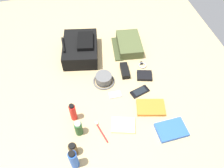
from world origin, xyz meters
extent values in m
cube|color=tan|center=(0.00, 0.00, -0.01)|extent=(2.64, 2.02, 0.02)
cube|color=black|center=(0.38, 0.17, 0.06)|extent=(0.39, 0.32, 0.12)
cube|color=black|center=(0.38, 0.12, 0.14)|extent=(0.21, 0.15, 0.03)
cylinder|color=black|center=(0.38, 0.29, 0.13)|extent=(0.16, 0.02, 0.02)
cube|color=#47512D|center=(0.38, -0.23, 0.04)|extent=(0.30, 0.22, 0.07)
cube|color=#394124|center=(0.38, -0.13, 0.01)|extent=(0.28, 0.09, 0.01)
cylinder|color=#595959|center=(0.07, 0.05, 0.04)|extent=(0.12, 0.12, 0.06)
torus|color=#595959|center=(0.07, 0.05, 0.01)|extent=(0.16, 0.16, 0.01)
cylinder|color=blue|center=(-0.49, 0.33, 0.08)|extent=(0.05, 0.05, 0.16)
cylinder|color=black|center=(-0.49, 0.33, 0.16)|extent=(0.04, 0.04, 0.01)
cylinder|color=#473319|center=(-0.42, 0.33, 0.05)|extent=(0.05, 0.05, 0.09)
cylinder|color=black|center=(-0.42, 0.33, 0.10)|extent=(0.04, 0.04, 0.01)
cylinder|color=#19471E|center=(-0.30, 0.28, 0.05)|extent=(0.05, 0.05, 0.11)
cylinder|color=silver|center=(-0.30, 0.28, 0.11)|extent=(0.04, 0.04, 0.01)
cylinder|color=red|center=(-0.19, 0.30, 0.07)|extent=(0.04, 0.04, 0.14)
cylinder|color=black|center=(-0.19, 0.30, 0.14)|extent=(0.03, 0.03, 0.01)
cube|color=blue|center=(-0.42, -0.28, 0.01)|extent=(0.14, 0.19, 0.03)
cube|color=white|center=(-0.42, -0.28, 0.01)|extent=(0.13, 0.18, 0.02)
cube|color=orange|center=(-0.23, -0.21, 0.01)|extent=(0.16, 0.21, 0.02)
cube|color=white|center=(-0.23, -0.21, 0.01)|extent=(0.16, 0.20, 0.02)
cube|color=black|center=(-0.09, -0.18, 0.01)|extent=(0.10, 0.15, 0.01)
cube|color=black|center=(-0.09, -0.18, 0.01)|extent=(0.08, 0.10, 0.00)
cube|color=#B7B7BC|center=(-0.07, -0.01, 0.01)|extent=(0.05, 0.08, 0.01)
cylinder|color=silver|center=(-0.07, -0.02, 0.01)|extent=(0.03, 0.03, 0.00)
torus|color=#99999E|center=(0.15, -0.28, 0.01)|extent=(0.06, 0.06, 0.01)
cylinder|color=black|center=(0.18, -0.28, 0.01)|extent=(0.03, 0.03, 0.01)
cylinder|color=red|center=(-0.33, 0.14, 0.01)|extent=(0.16, 0.06, 0.01)
cube|color=white|center=(-0.27, 0.16, 0.02)|extent=(0.02, 0.02, 0.01)
cube|color=black|center=(0.04, -0.26, 0.01)|extent=(0.12, 0.13, 0.02)
cube|color=beige|center=(-0.32, 0.00, 0.01)|extent=(0.15, 0.17, 0.02)
cube|color=black|center=(0.12, -0.13, 0.02)|extent=(0.14, 0.07, 0.04)
camera|label=1|loc=(-0.98, 0.23, 1.33)|focal=37.03mm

